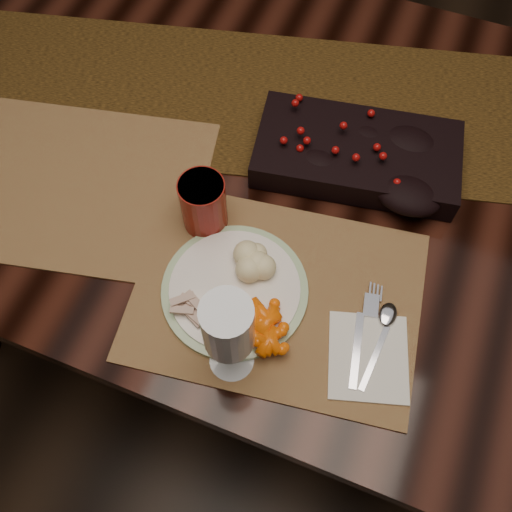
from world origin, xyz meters
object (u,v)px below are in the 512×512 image
at_px(baby_carrots, 251,323).
at_px(wine_glass, 229,339).
at_px(mashed_potatoes, 252,259).
at_px(turkey_shreds, 189,309).
at_px(red_cup, 203,204).
at_px(dining_table, 307,261).
at_px(dinner_plate, 235,289).
at_px(placemat_main, 277,296).
at_px(napkin, 368,357).
at_px(centerpiece, 357,151).

relative_size(baby_carrots, wine_glass, 0.54).
distance_m(mashed_potatoes, turkey_shreds, 0.13).
xyz_separation_m(mashed_potatoes, red_cup, (-0.11, 0.06, 0.02)).
height_order(dining_table, dinner_plate, dinner_plate).
relative_size(dining_table, turkey_shreds, 28.42).
bearing_deg(turkey_shreds, placemat_main, 35.04).
relative_size(dinner_plate, wine_glass, 1.20).
height_order(mashed_potatoes, wine_glass, wine_glass).
bearing_deg(baby_carrots, red_cup, 133.31).
bearing_deg(placemat_main, red_cup, 144.05).
bearing_deg(wine_glass, red_cup, 123.00).
height_order(dinner_plate, napkin, dinner_plate).
bearing_deg(red_cup, turkey_shreds, -74.12).
relative_size(placemat_main, turkey_shreds, 7.28).
xyz_separation_m(dining_table, wine_glass, (-0.01, -0.40, 0.47)).
distance_m(placemat_main, baby_carrots, 0.08).
height_order(mashed_potatoes, red_cup, red_cup).
bearing_deg(baby_carrots, turkey_shreds, -172.97).
xyz_separation_m(centerpiece, placemat_main, (-0.04, -0.30, -0.04)).
xyz_separation_m(centerpiece, mashed_potatoes, (-0.09, -0.27, 0.00)).
height_order(centerpiece, red_cup, red_cup).
relative_size(placemat_main, baby_carrots, 4.28).
height_order(placemat_main, mashed_potatoes, mashed_potatoes).
bearing_deg(turkey_shreds, dinner_plate, 51.45).
distance_m(centerpiece, mashed_potatoes, 0.29).
xyz_separation_m(baby_carrots, turkey_shreds, (-0.10, -0.01, -0.00)).
distance_m(centerpiece, baby_carrots, 0.37).
bearing_deg(turkey_shreds, baby_carrots, 7.03).
xyz_separation_m(dining_table, dinner_plate, (-0.05, -0.29, 0.39)).
bearing_deg(baby_carrots, dining_table, 89.11).
bearing_deg(dining_table, baby_carrots, -90.89).
distance_m(turkey_shreds, napkin, 0.29).
relative_size(baby_carrots, red_cup, 1.02).
distance_m(baby_carrots, napkin, 0.19).
relative_size(napkin, wine_glass, 0.70).
relative_size(placemat_main, dinner_plate, 1.93).
bearing_deg(napkin, mashed_potatoes, 144.32).
height_order(placemat_main, dinner_plate, dinner_plate).
relative_size(dining_table, red_cup, 17.00).
height_order(centerpiece, dinner_plate, centerpiece).
bearing_deg(red_cup, napkin, -21.85).
xyz_separation_m(placemat_main, wine_glass, (-0.03, -0.13, 0.10)).
height_order(dining_table, centerpiece, centerpiece).
bearing_deg(dining_table, red_cup, -129.17).
xyz_separation_m(centerpiece, dinner_plate, (-0.11, -0.32, -0.03)).
bearing_deg(red_cup, mashed_potatoes, -27.72).
bearing_deg(red_cup, dinner_plate, -46.88).
bearing_deg(placemat_main, napkin, -23.56).
distance_m(dining_table, centerpiece, 0.42).
bearing_deg(baby_carrots, mashed_potatoes, 110.98).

